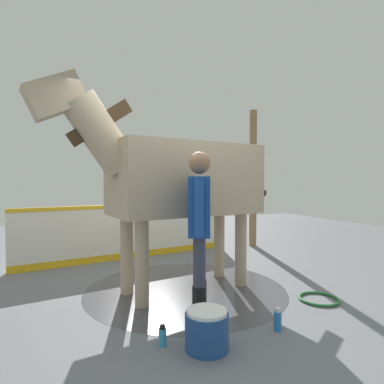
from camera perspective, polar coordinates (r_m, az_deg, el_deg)
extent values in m
cube|color=slate|center=(4.26, -2.81, -17.91)|extent=(16.00, 16.00, 0.02)
cylinder|color=#4C4C54|center=(4.47, -1.08, -16.77)|extent=(2.64, 2.64, 0.00)
cube|color=silver|center=(6.16, -10.73, -7.09)|extent=(4.02, 0.73, 0.95)
cube|color=gold|center=(6.10, -10.75, -2.40)|extent=(4.02, 0.76, 0.06)
cube|color=gold|center=(6.24, -10.70, -10.86)|extent=(4.02, 0.74, 0.12)
cylinder|color=olive|center=(7.26, 10.74, 2.38)|extent=(0.16, 0.16, 3.00)
cube|color=tan|center=(4.24, -1.09, 2.31)|extent=(2.04, 1.22, 0.91)
cylinder|color=tan|center=(3.81, -8.86, -12.27)|extent=(0.16, 0.16, 1.01)
cylinder|color=tan|center=(4.26, -11.47, -10.74)|extent=(0.16, 0.16, 1.01)
cylinder|color=tan|center=(4.55, 8.62, -9.92)|extent=(0.16, 0.16, 1.01)
cylinder|color=tan|center=(4.93, 4.84, -8.97)|extent=(0.16, 0.16, 1.01)
cylinder|color=tan|center=(3.84, -15.87, 9.77)|extent=(0.90, 0.54, 0.96)
cube|color=#382819|center=(3.86, -15.89, 11.78)|extent=(0.75, 0.18, 0.59)
cube|color=tan|center=(3.81, -23.07, 15.31)|extent=(0.69, 0.38, 0.56)
cylinder|color=#382819|center=(4.86, 9.76, 1.05)|extent=(0.71, 0.23, 0.35)
cylinder|color=black|center=(3.74, 1.38, -17.79)|extent=(0.15, 0.15, 0.35)
cylinder|color=#383D51|center=(3.62, 1.39, -11.30)|extent=(0.13, 0.13, 0.52)
cylinder|color=black|center=(3.53, 1.30, -19.03)|extent=(0.15, 0.15, 0.35)
cylinder|color=#383D51|center=(3.40, 1.31, -12.18)|extent=(0.13, 0.13, 0.52)
cube|color=#19479E|center=(3.42, 1.36, -2.44)|extent=(0.41, 0.55, 0.62)
cylinder|color=#19479E|center=(3.72, 1.45, -1.85)|extent=(0.09, 0.09, 0.58)
cylinder|color=#19479E|center=(3.12, 1.24, -2.58)|extent=(0.09, 0.09, 0.58)
sphere|color=#936B4C|center=(3.41, 1.36, 5.20)|extent=(0.24, 0.24, 0.24)
cylinder|color=#1E478C|center=(3.00, 2.64, -23.38)|extent=(0.38, 0.38, 0.31)
cylinder|color=white|center=(2.93, 2.64, -20.39)|extent=(0.35, 0.35, 0.03)
cylinder|color=#3399CC|center=(3.08, -5.23, -24.25)|extent=(0.07, 0.07, 0.15)
cylinder|color=black|center=(3.04, -5.24, -22.69)|extent=(0.05, 0.05, 0.03)
cylinder|color=blue|center=(3.44, 14.91, -21.19)|extent=(0.07, 0.07, 0.18)
cylinder|color=white|center=(3.40, 14.93, -19.49)|extent=(0.05, 0.05, 0.04)
torus|color=#267233|center=(4.37, 21.51, -17.16)|extent=(0.48, 0.48, 0.03)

